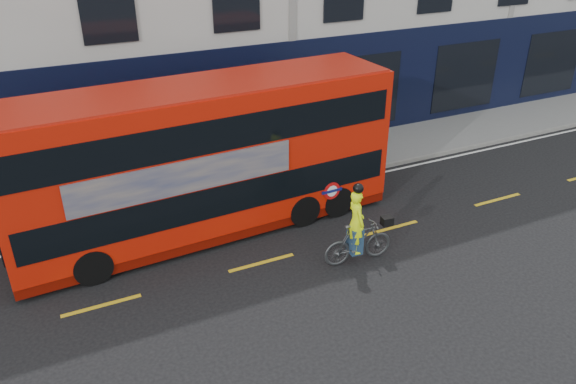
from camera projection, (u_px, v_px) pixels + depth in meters
ground at (424, 255)px, 14.76m from camera, size 120.00×120.00×0.00m
pavement at (310, 161)px, 19.94m from camera, size 60.00×3.00×0.12m
kerb at (331, 178)px, 18.74m from camera, size 60.00×0.12×0.13m
road_edge_line at (335, 183)px, 18.52m from camera, size 58.00×0.10×0.01m
lane_dashes at (391, 228)px, 15.96m from camera, size 58.00×0.12×0.01m
bus at (206, 159)px, 14.98m from camera, size 10.53×2.88×4.20m
cyclist at (358, 236)px, 14.16m from camera, size 1.91×0.68×2.26m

